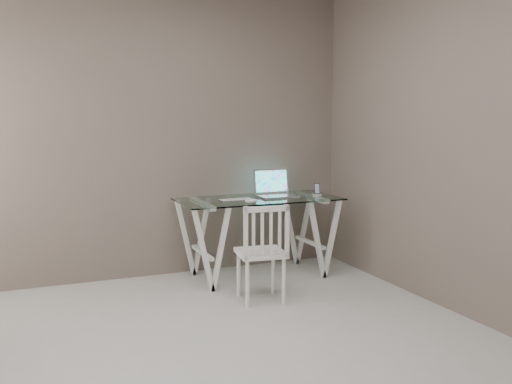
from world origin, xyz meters
The scene contains 7 objects.
room centered at (-0.06, 0.02, 1.72)m, with size 4.50×4.52×2.71m.
desk centered at (0.99, 1.83, 0.38)m, with size 1.50×0.70×0.75m.
chair centered at (0.72, 1.11, 0.45)m, with size 0.42×0.42×0.82m.
laptop centered at (1.19, 1.91, 0.81)m, with size 0.36×0.29×0.26m.
keyboard centered at (0.75, 1.80, 0.75)m, with size 0.31×0.13×0.01m, color silver.
mouse centered at (0.81, 1.59, 0.77)m, with size 0.12×0.07×0.04m, color white.
phone_dock centered at (1.58, 1.79, 0.78)m, with size 0.06×0.06×0.12m.
Camera 1 is at (-1.06, -3.00, 1.51)m, focal length 40.00 mm.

